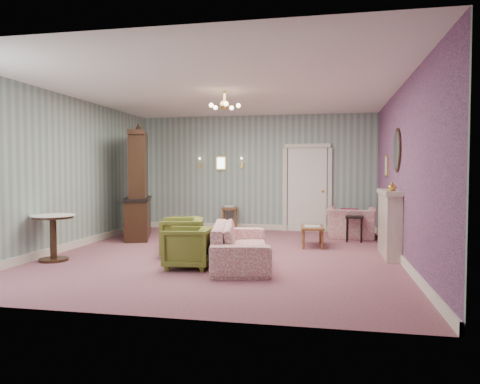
% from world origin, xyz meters
% --- Properties ---
extents(floor, '(7.00, 7.00, 0.00)m').
position_xyz_m(floor, '(0.00, 0.00, 0.00)').
color(floor, '#975867').
rests_on(floor, ground).
extents(ceiling, '(7.00, 7.00, 0.00)m').
position_xyz_m(ceiling, '(0.00, 0.00, 2.90)').
color(ceiling, white).
rests_on(ceiling, ground).
extents(wall_back, '(6.00, 0.00, 6.00)m').
position_xyz_m(wall_back, '(0.00, 3.50, 1.45)').
color(wall_back, gray).
rests_on(wall_back, ground).
extents(wall_front, '(6.00, 0.00, 6.00)m').
position_xyz_m(wall_front, '(0.00, -3.50, 1.45)').
color(wall_front, gray).
rests_on(wall_front, ground).
extents(wall_left, '(0.00, 7.00, 7.00)m').
position_xyz_m(wall_left, '(-3.00, 0.00, 1.45)').
color(wall_left, gray).
rests_on(wall_left, ground).
extents(wall_right, '(0.00, 7.00, 7.00)m').
position_xyz_m(wall_right, '(3.00, 0.00, 1.45)').
color(wall_right, gray).
rests_on(wall_right, ground).
extents(wall_right_floral, '(0.00, 7.00, 7.00)m').
position_xyz_m(wall_right_floral, '(2.98, 0.00, 1.45)').
color(wall_right_floral, '#C16093').
rests_on(wall_right_floral, ground).
extents(door, '(1.12, 0.12, 2.16)m').
position_xyz_m(door, '(1.30, 3.46, 1.08)').
color(door, white).
rests_on(door, floor).
extents(olive_chair_a, '(0.69, 0.73, 0.69)m').
position_xyz_m(olive_chair_a, '(-0.30, -1.21, 0.35)').
color(olive_chair_a, olive).
rests_on(olive_chair_a, floor).
extents(olive_chair_b, '(0.82, 0.85, 0.74)m').
position_xyz_m(olive_chair_b, '(-0.71, -0.27, 0.37)').
color(olive_chair_b, olive).
rests_on(olive_chair_b, floor).
extents(olive_chair_c, '(0.68, 0.72, 0.66)m').
position_xyz_m(olive_chair_c, '(-1.00, 0.60, 0.33)').
color(olive_chair_c, olive).
rests_on(olive_chair_c, floor).
extents(sofa_chintz, '(1.05, 2.28, 0.86)m').
position_xyz_m(sofa_chintz, '(0.43, -0.73, 0.43)').
color(sofa_chintz, '#AB4562').
rests_on(sofa_chintz, floor).
extents(wingback_chair, '(1.08, 0.74, 0.91)m').
position_xyz_m(wingback_chair, '(2.33, 2.50, 0.45)').
color(wingback_chair, '#AB4562').
rests_on(wingback_chair, floor).
extents(dresser, '(0.99, 1.58, 2.49)m').
position_xyz_m(dresser, '(-2.33, 1.55, 1.25)').
color(dresser, black).
rests_on(dresser, floor).
extents(fireplace, '(0.30, 1.40, 1.16)m').
position_xyz_m(fireplace, '(2.86, 0.40, 0.58)').
color(fireplace, beige).
rests_on(fireplace, floor).
extents(mantel_vase, '(0.15, 0.15, 0.15)m').
position_xyz_m(mantel_vase, '(2.84, 0.00, 1.23)').
color(mantel_vase, gold).
rests_on(mantel_vase, fireplace).
extents(oval_mirror, '(0.04, 0.76, 0.84)m').
position_xyz_m(oval_mirror, '(2.96, 0.40, 1.85)').
color(oval_mirror, white).
rests_on(oval_mirror, wall_right).
extents(framed_print, '(0.04, 0.34, 0.42)m').
position_xyz_m(framed_print, '(2.97, 1.75, 1.60)').
color(framed_print, gold).
rests_on(framed_print, wall_right).
extents(coffee_table, '(0.50, 0.82, 0.40)m').
position_xyz_m(coffee_table, '(1.51, 1.15, 0.20)').
color(coffee_table, brown).
rests_on(coffee_table, floor).
extents(side_table_black, '(0.39, 0.39, 0.54)m').
position_xyz_m(side_table_black, '(2.36, 1.92, 0.27)').
color(side_table_black, black).
rests_on(side_table_black, floor).
extents(pedestal_table, '(0.89, 0.89, 0.77)m').
position_xyz_m(pedestal_table, '(-2.65, -1.11, 0.39)').
color(pedestal_table, black).
rests_on(pedestal_table, floor).
extents(nesting_table, '(0.46, 0.55, 0.65)m').
position_xyz_m(nesting_table, '(-0.60, 3.15, 0.32)').
color(nesting_table, brown).
rests_on(nesting_table, floor).
extents(gilt_mirror_back, '(0.28, 0.06, 0.36)m').
position_xyz_m(gilt_mirror_back, '(-0.90, 3.46, 1.70)').
color(gilt_mirror_back, gold).
rests_on(gilt_mirror_back, wall_back).
extents(sconce_left, '(0.16, 0.12, 0.30)m').
position_xyz_m(sconce_left, '(-1.45, 3.44, 1.70)').
color(sconce_left, gold).
rests_on(sconce_left, wall_back).
extents(sconce_right, '(0.16, 0.12, 0.30)m').
position_xyz_m(sconce_right, '(-0.35, 3.44, 1.70)').
color(sconce_right, gold).
rests_on(sconce_right, wall_back).
extents(chandelier, '(0.56, 0.56, 0.36)m').
position_xyz_m(chandelier, '(0.00, 0.00, 2.63)').
color(chandelier, gold).
rests_on(chandelier, ceiling).
extents(burgundy_cushion, '(0.41, 0.28, 0.39)m').
position_xyz_m(burgundy_cushion, '(2.28, 2.35, 0.48)').
color(burgundy_cushion, maroon).
rests_on(burgundy_cushion, wingback_chair).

